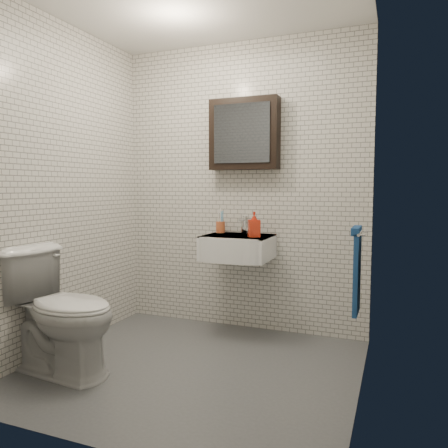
# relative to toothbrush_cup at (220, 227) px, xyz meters

# --- Properties ---
(ground) EXTENTS (2.20, 2.00, 0.01)m
(ground) POSITION_rel_toothbrush_cup_xyz_m (0.16, -0.92, -0.90)
(ground) COLOR #4D5055
(ground) RESTS_ON ground
(room_shell) EXTENTS (2.22, 2.02, 2.51)m
(room_shell) POSITION_rel_toothbrush_cup_xyz_m (0.16, -0.92, 0.56)
(room_shell) COLOR silver
(room_shell) RESTS_ON ground
(washbasin) EXTENTS (0.55, 0.50, 0.20)m
(washbasin) POSITION_rel_toothbrush_cup_xyz_m (0.21, -0.18, -0.15)
(washbasin) COLOR white
(washbasin) RESTS_ON room_shell
(faucet) EXTENTS (0.06, 0.20, 0.15)m
(faucet) POSITION_rel_toothbrush_cup_xyz_m (0.21, 0.01, 0.01)
(faucet) COLOR silver
(faucet) RESTS_ON washbasin
(mirror_cabinet) EXTENTS (0.60, 0.15, 0.60)m
(mirror_cabinet) POSITION_rel_toothbrush_cup_xyz_m (0.21, 0.01, 0.80)
(mirror_cabinet) COLOR black
(mirror_cabinet) RESTS_ON room_shell
(towel_rail) EXTENTS (0.09, 0.30, 0.58)m
(towel_rail) POSITION_rel_toothbrush_cup_xyz_m (1.21, -0.57, -0.18)
(towel_rail) COLOR silver
(towel_rail) RESTS_ON room_shell
(toothbrush_cup) EXTENTS (0.08, 0.08, 0.22)m
(toothbrush_cup) POSITION_rel_toothbrush_cup_xyz_m (0.00, 0.00, 0.00)
(toothbrush_cup) COLOR #C45A31
(toothbrush_cup) RESTS_ON washbasin
(soap_bottle) EXTENTS (0.12, 0.13, 0.20)m
(soap_bottle) POSITION_rel_toothbrush_cup_xyz_m (0.38, -0.21, 0.05)
(soap_bottle) COLOR #F9551A
(soap_bottle) RESTS_ON washbasin
(toilet) EXTENTS (0.88, 0.56, 0.85)m
(toilet) POSITION_rel_toothbrush_cup_xyz_m (-0.64, -1.29, -0.48)
(toilet) COLOR silver
(toilet) RESTS_ON ground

